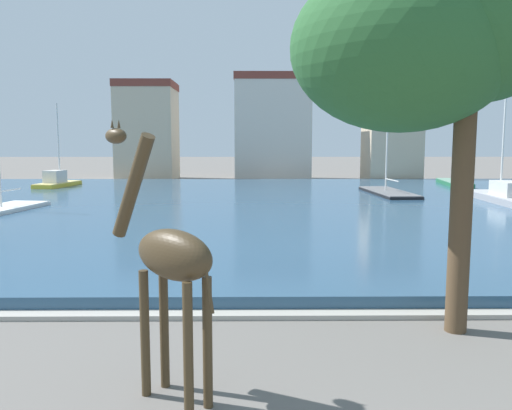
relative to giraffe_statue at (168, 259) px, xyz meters
The scene contains 12 objects.
harbor_water 25.04m from the giraffe_statue, 83.44° to the left, with size 87.57×41.23×0.42m, color #2D5170.
quay_edge_coping 5.35m from the giraffe_statue, 54.00° to the left, with size 87.57×0.50×0.12m, color #ADA89E.
giraffe_statue is the anchor object (origin of this frame).
sailboat_grey 30.29m from the giraffe_statue, 54.97° to the left, with size 2.38×9.13×8.01m.
sailboat_black 32.41m from the giraffe_statue, 69.47° to the left, with size 2.65×9.45×6.06m.
sailboat_white 23.79m from the giraffe_statue, 121.75° to the left, with size 3.10×6.40×6.37m.
sailboat_green 42.90m from the giraffe_statue, 62.97° to the left, with size 2.85×8.59×6.64m.
sailboat_yellow 39.56m from the giraffe_statue, 112.57° to the left, with size 2.57×6.24×7.47m.
shade_tree 7.58m from the giraffe_statue, 28.91° to the left, with size 7.16×4.79×8.16m.
townhouse_narrow_midrow 51.95m from the giraffe_statue, 101.49° to the left, with size 6.40×6.66×10.88m.
townhouse_wide_warehouse 51.17m from the giraffe_statue, 85.77° to the left, with size 8.57×5.57×11.75m.
townhouse_tall_gabled 51.02m from the giraffe_statue, 70.98° to the left, with size 5.70×5.30×10.79m.
Camera 1 is at (-1.54, -2.57, 4.16)m, focal length 36.21 mm.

